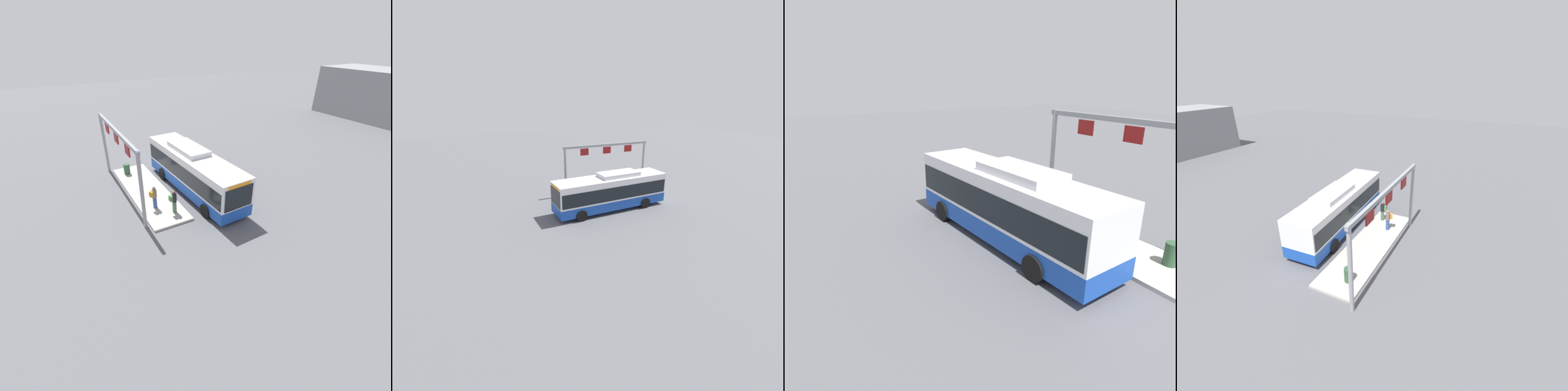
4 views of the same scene
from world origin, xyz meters
The scene contains 7 objects.
ground_plane centered at (0.00, 0.00, 0.00)m, with size 120.00×120.00×0.00m, color #56565B.
platform_curb centered at (-1.51, -3.31, 0.08)m, with size 10.00×2.80×0.16m, color #B2ADA3.
bus_main centered at (-0.01, 0.00, 1.81)m, with size 10.70×3.04×3.46m.
person_boarding centered at (2.20, -2.74, 1.05)m, with size 0.38×0.55×1.67m.
person_waiting_near centered at (1.03, -3.69, 1.05)m, with size 0.48×0.60×1.67m.
platform_sign_gantry centered at (-2.13, -4.96, 3.78)m, with size 9.84×0.24×5.20m.
trash_bin centered at (-5.18, -3.79, 0.61)m, with size 0.52×0.52×0.90m, color #2D5133.
Camera 1 is at (16.44, -8.97, 10.69)m, focal length 25.04 mm.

